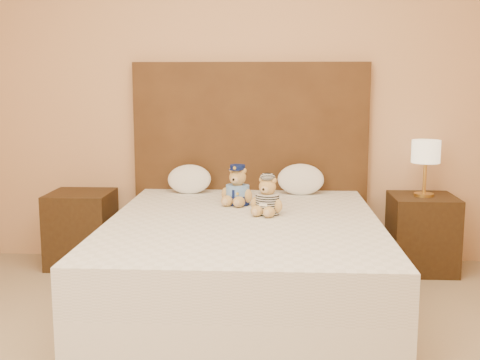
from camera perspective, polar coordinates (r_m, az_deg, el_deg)
name	(u,v)px	position (r m, az deg, el deg)	size (l,w,h in m)	color
bed	(244,263)	(3.65, 0.35, -7.92)	(1.60, 2.00, 0.55)	white
headboard	(250,163)	(4.54, 0.99, 1.62)	(1.75, 0.08, 1.50)	#4C2F16
nightstand_left	(82,229)	(4.64, -14.79, -4.49)	(0.45, 0.45, 0.55)	#332210
nightstand_right	(422,233)	(4.55, 16.86, -4.86)	(0.45, 0.45, 0.55)	#332210
lamp	(426,154)	(4.45, 17.21, 2.33)	(0.20, 0.20, 0.40)	gold
teddy_police	(238,185)	(3.97, -0.23, -0.49)	(0.23, 0.22, 0.26)	#A97441
teddy_prisoner	(267,195)	(3.67, 2.62, -1.48)	(0.21, 0.20, 0.24)	#A97441
pillow_left	(189,178)	(4.41, -4.83, 0.22)	(0.32, 0.21, 0.22)	white
pillow_right	(301,178)	(4.37, 5.78, 0.21)	(0.34, 0.22, 0.24)	white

